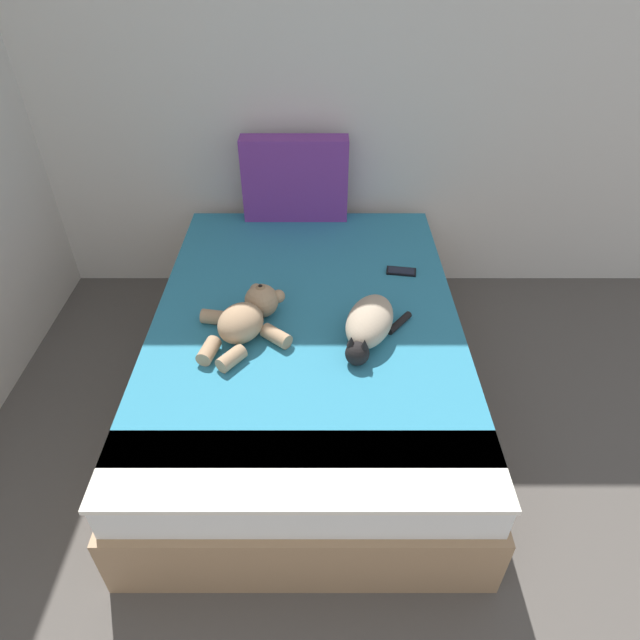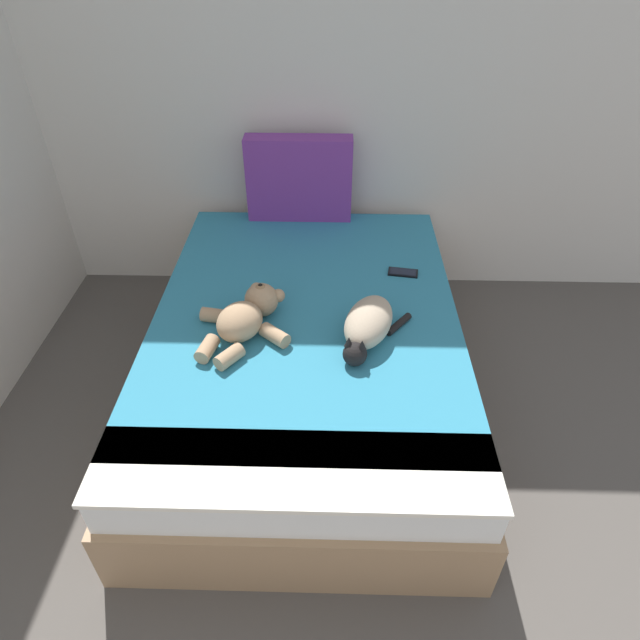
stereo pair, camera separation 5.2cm
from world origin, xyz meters
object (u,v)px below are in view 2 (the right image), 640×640
(bed, at_px, (307,357))
(cell_phone, at_px, (403,272))
(patterned_cushion, at_px, (299,179))
(cat, at_px, (367,325))
(teddy_bear, at_px, (246,316))

(bed, bearing_deg, cell_phone, 35.75)
(patterned_cushion, relative_size, cell_phone, 3.76)
(patterned_cushion, distance_m, cell_phone, 0.84)
(patterned_cushion, relative_size, cat, 1.41)
(bed, distance_m, cell_phone, 0.64)
(teddy_bear, relative_size, cell_phone, 3.20)
(bed, distance_m, cat, 0.47)
(bed, height_order, cat, cat)
(bed, xyz_separation_m, teddy_bear, (-0.25, -0.12, 0.34))
(bed, xyz_separation_m, patterned_cushion, (-0.08, 0.93, 0.51))
(teddy_bear, distance_m, cell_phone, 0.86)
(patterned_cushion, xyz_separation_m, cat, (0.35, -1.10, -0.17))
(bed, distance_m, teddy_bear, 0.44)
(patterned_cushion, relative_size, teddy_bear, 1.18)
(cat, relative_size, teddy_bear, 0.84)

